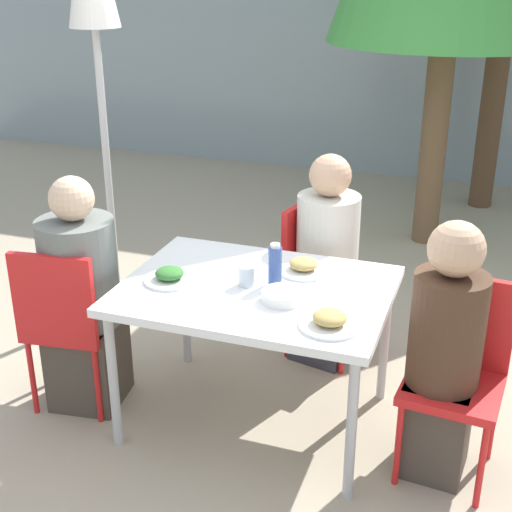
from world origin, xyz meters
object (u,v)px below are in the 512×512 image
person_right (444,357)px  drinking_cup (246,276)px  person_left (82,302)px  chair_right (458,362)px  chair_far (317,267)px  person_far (327,265)px  closed_umbrella (93,1)px  bottle (275,265)px  salad_bowl (282,296)px  chair_left (66,317)px

person_right → drinking_cup: person_right is taller
person_left → chair_right: (1.76, 0.11, -0.04)m
chair_far → person_far: size_ratio=0.74×
chair_right → chair_far: same height
closed_umbrella → bottle: 1.87m
person_left → closed_umbrella: (-0.39, 0.96, 1.32)m
salad_bowl → person_left: bearing=-179.4°
chair_far → bottle: size_ratio=4.34×
chair_left → chair_far: (0.98, 0.96, 0.00)m
chair_left → chair_far: size_ratio=1.00×
bottle → chair_left: bearing=-165.7°
chair_far → bottle: (-0.02, -0.72, 0.31)m
person_right → closed_umbrella: 2.64m
person_left → chair_right: 1.77m
chair_far → person_far: person_far is taller
bottle → drinking_cup: (-0.12, -0.05, -0.05)m
chair_far → salad_bowl: (0.06, -0.87, 0.24)m
closed_umbrella → chair_far: bearing=-3.6°
person_left → drinking_cup: person_left is taller
closed_umbrella → person_right: bearing=-24.0°
chair_right → salad_bowl: 0.80m
salad_bowl → person_far: bearing=89.8°
person_right → drinking_cup: bearing=0.3°
closed_umbrella → bottle: closed_umbrella is taller
chair_left → salad_bowl: size_ratio=4.77×
closed_umbrella → drinking_cup: closed_umbrella is taller
closed_umbrella → person_left: bearing=-68.1°
person_left → person_right: person_left is taller
person_right → drinking_cup: 0.92m
chair_left → person_far: size_ratio=0.74×
chair_right → salad_bowl: chair_right is taller
closed_umbrella → drinking_cup: 1.84m
chair_far → person_far: (0.07, -0.07, 0.05)m
person_left → person_right: 1.71m
chair_right → salad_bowl: size_ratio=4.77×
chair_right → salad_bowl: bearing=12.6°
chair_left → person_left: size_ratio=0.73×
person_left → salad_bowl: size_ratio=6.51×
person_left → person_right: (1.71, 0.03, 0.01)m
chair_left → salad_bowl: (1.05, 0.10, 0.24)m
chair_left → bottle: 1.04m
chair_far → drinking_cup: chair_far is taller
chair_far → salad_bowl: 0.90m
person_right → person_far: person_far is taller
chair_right → bottle: bearing=1.7°
person_left → chair_right: size_ratio=1.36×
person_left → salad_bowl: (1.01, 0.01, 0.19)m
closed_umbrella → person_far: bearing=-6.1°
chair_right → closed_umbrella: bearing=-16.3°
person_right → chair_far: 1.14m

